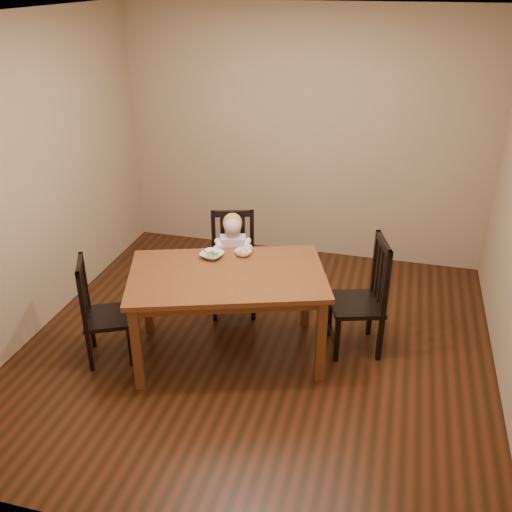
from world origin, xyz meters
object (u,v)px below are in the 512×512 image
(chair_left, at_px, (101,312))
(toddler, at_px, (233,255))
(dining_table, at_px, (227,283))
(chair_right, at_px, (363,298))
(chair_child, at_px, (233,265))
(bowl_veg, at_px, (243,253))
(bowl_peas, at_px, (212,255))

(chair_left, bearing_deg, toddler, 113.31)
(dining_table, relative_size, chair_right, 1.74)
(dining_table, distance_m, chair_child, 0.79)
(chair_right, xyz_separation_m, bowl_veg, (-1.03, -0.04, 0.32))
(chair_child, height_order, bowl_veg, chair_child)
(toddler, bearing_deg, chair_right, 149.14)
(chair_right, xyz_separation_m, toddler, (-1.23, 0.30, 0.11))
(chair_right, height_order, toddler, chair_right)
(toddler, xyz_separation_m, bowl_veg, (0.20, -0.34, 0.21))
(chair_right, bearing_deg, bowl_peas, 79.47)
(toddler, height_order, bowl_peas, toddler)
(dining_table, xyz_separation_m, chair_right, (1.07, 0.38, -0.20))
(chair_left, xyz_separation_m, bowl_peas, (0.79, 0.54, 0.37))
(chair_right, bearing_deg, toddler, 59.10)
(chair_left, xyz_separation_m, bowl_veg, (1.04, 0.65, 0.37))
(bowl_peas, xyz_separation_m, bowl_veg, (0.24, 0.11, -0.00))
(dining_table, bearing_deg, bowl_veg, 84.11)
(toddler, bearing_deg, chair_child, -90.00)
(dining_table, relative_size, chair_left, 1.95)
(chair_left, distance_m, chair_right, 2.18)
(bowl_peas, distance_m, bowl_veg, 0.27)
(chair_child, distance_m, bowl_peas, 0.60)
(bowl_veg, bearing_deg, chair_left, -147.79)
(dining_table, relative_size, toddler, 3.38)
(dining_table, bearing_deg, bowl_peas, 131.52)
(chair_child, distance_m, bowl_veg, 0.56)
(dining_table, xyz_separation_m, chair_child, (-0.17, 0.73, -0.23))
(dining_table, height_order, chair_left, chair_left)
(dining_table, distance_m, toddler, 0.71)
(chair_left, bearing_deg, chair_right, 82.07)
(dining_table, xyz_separation_m, toddler, (-0.16, 0.68, -0.09))
(chair_right, distance_m, bowl_peas, 1.32)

